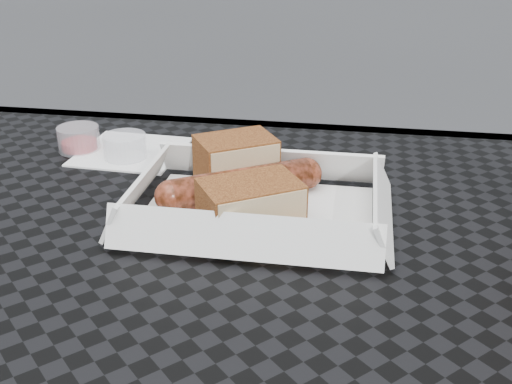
% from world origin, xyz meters
% --- Properties ---
extents(patio_table, '(0.80, 0.80, 0.74)m').
position_xyz_m(patio_table, '(0.00, 0.00, 0.67)').
color(patio_table, black).
rests_on(patio_table, ground).
extents(food_tray, '(0.22, 0.15, 0.00)m').
position_xyz_m(food_tray, '(0.05, 0.11, 0.75)').
color(food_tray, white).
rests_on(food_tray, patio_table).
extents(bratwurst, '(0.16, 0.11, 0.03)m').
position_xyz_m(bratwurst, '(0.03, 0.14, 0.77)').
color(bratwurst, maroon).
rests_on(bratwurst, food_tray).
extents(bread_near, '(0.10, 0.09, 0.05)m').
position_xyz_m(bread_near, '(0.01, 0.18, 0.77)').
color(bread_near, brown).
rests_on(bread_near, food_tray).
extents(bread_far, '(0.11, 0.10, 0.05)m').
position_xyz_m(bread_far, '(0.05, 0.08, 0.77)').
color(bread_far, brown).
rests_on(bread_far, food_tray).
extents(veg_garnish, '(0.03, 0.03, 0.00)m').
position_xyz_m(veg_garnish, '(0.11, 0.06, 0.75)').
color(veg_garnish, '#D54209').
rests_on(veg_garnish, food_tray).
extents(napkin, '(0.13, 0.13, 0.00)m').
position_xyz_m(napkin, '(-0.13, 0.26, 0.75)').
color(napkin, white).
rests_on(napkin, patio_table).
extents(condiment_cup_sauce, '(0.05, 0.05, 0.03)m').
position_xyz_m(condiment_cup_sauce, '(-0.19, 0.25, 0.76)').
color(condiment_cup_sauce, maroon).
rests_on(condiment_cup_sauce, patio_table).
extents(condiment_cup_empty, '(0.05, 0.05, 0.03)m').
position_xyz_m(condiment_cup_empty, '(-0.13, 0.23, 0.76)').
color(condiment_cup_empty, silver).
rests_on(condiment_cup_empty, patio_table).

